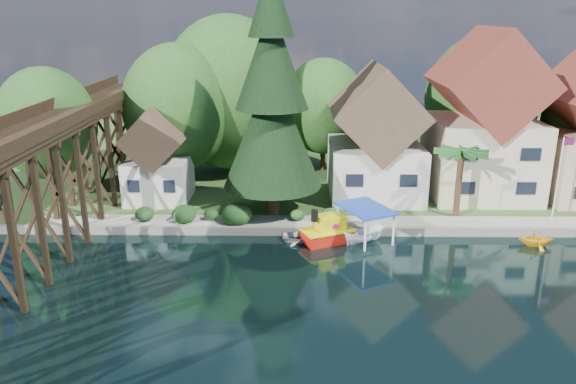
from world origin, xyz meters
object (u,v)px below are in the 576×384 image
(house_left, at_px, (376,142))
(boat_yellow, at_px, (536,237))
(flagpole, at_px, (561,170))
(conifer, at_px, (272,100))
(palm_tree, at_px, (461,155))
(house_center, at_px, (484,126))
(boat_canopy, at_px, (365,227))
(shed, at_px, (158,161))
(boat_white_a, at_px, (308,235))
(tugboat, at_px, (328,231))
(trestle_bridge, at_px, (46,174))

(house_left, height_order, boat_yellow, house_left)
(flagpole, distance_m, boat_yellow, 6.09)
(conifer, distance_m, palm_tree, 14.64)
(house_center, relative_size, boat_canopy, 2.85)
(house_left, bearing_deg, flagpole, -24.66)
(boat_yellow, bearing_deg, flagpole, -33.65)
(flagpole, bearing_deg, house_left, 155.34)
(shed, height_order, boat_white_a, shed)
(house_left, relative_size, tugboat, 2.73)
(house_center, height_order, flagpole, house_center)
(conifer, distance_m, flagpole, 21.86)
(conifer, xyz_separation_m, tugboat, (4.08, -4.50, -8.56))
(house_center, distance_m, palm_tree, 6.75)
(house_left, relative_size, house_center, 0.79)
(conifer, xyz_separation_m, boat_white_a, (2.64, -4.28, -8.96))
(conifer, bearing_deg, trestle_bridge, -157.20)
(trestle_bridge, distance_m, boat_canopy, 21.65)
(flagpole, bearing_deg, boat_white_a, -170.51)
(shed, xyz_separation_m, boat_yellow, (27.98, -8.23, -3.20))
(trestle_bridge, bearing_deg, conifer, 22.80)
(trestle_bridge, relative_size, palm_tree, 7.93)
(house_center, height_order, conifer, conifer)
(shed, relative_size, palm_tree, 1.41)
(trestle_bridge, bearing_deg, house_center, 19.49)
(tugboat, relative_size, boat_white_a, 1.13)
(house_left, relative_size, palm_tree, 1.98)
(house_left, distance_m, palm_tree, 7.70)
(shed, xyz_separation_m, boat_canopy, (16.18, -7.80, -2.71))
(palm_tree, distance_m, boat_yellow, 7.83)
(flagpole, bearing_deg, boat_yellow, -126.40)
(shed, distance_m, boat_white_a, 14.72)
(boat_canopy, distance_m, boat_yellow, 11.82)
(conifer, bearing_deg, boat_canopy, -34.65)
(flagpole, height_order, boat_yellow, flagpole)
(conifer, bearing_deg, boat_yellow, -15.22)
(trestle_bridge, distance_m, flagpole, 36.16)
(boat_yellow, bearing_deg, palm_tree, 46.88)
(conifer, relative_size, boat_canopy, 3.76)
(trestle_bridge, distance_m, conifer, 16.27)
(trestle_bridge, distance_m, boat_white_a, 17.99)
(boat_canopy, bearing_deg, house_left, 78.91)
(palm_tree, bearing_deg, boat_white_a, -161.87)
(house_center, xyz_separation_m, tugboat, (-13.38, -9.72, -5.65))
(conifer, bearing_deg, boat_white_a, -58.37)
(shed, relative_size, tugboat, 1.95)
(conifer, height_order, palm_tree, conifer)
(tugboat, distance_m, boat_canopy, 2.58)
(boat_canopy, bearing_deg, palm_tree, 28.49)
(trestle_bridge, xyz_separation_m, boat_yellow, (32.98, 1.10, -4.72))
(boat_white_a, distance_m, boat_canopy, 4.07)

